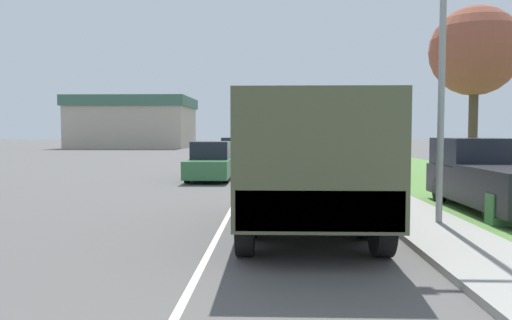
{
  "coord_description": "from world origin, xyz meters",
  "views": [
    {
      "loc": [
        1.09,
        -1.83,
        2.1
      ],
      "look_at": [
        0.72,
        9.92,
        1.43
      ],
      "focal_mm": 35.0,
      "sensor_mm": 36.0,
      "label": 1
    }
  ],
  "objects_px": {
    "car_nearest_ahead": "(211,162)",
    "pickup_truck": "(492,177)",
    "military_truck": "(305,155)",
    "lamp_post": "(434,19)",
    "car_second_ahead": "(234,151)"
  },
  "relations": [
    {
      "from": "lamp_post",
      "to": "car_nearest_ahead",
      "type": "bearing_deg",
      "value": 119.43
    },
    {
      "from": "military_truck",
      "to": "car_nearest_ahead",
      "type": "relative_size",
      "value": 1.34
    },
    {
      "from": "pickup_truck",
      "to": "car_second_ahead",
      "type": "bearing_deg",
      "value": 111.32
    },
    {
      "from": "car_second_ahead",
      "to": "military_truck",
      "type": "bearing_deg",
      "value": -82.22
    },
    {
      "from": "car_nearest_ahead",
      "to": "pickup_truck",
      "type": "xyz_separation_m",
      "value": [
        8.53,
        -8.4,
        0.15
      ]
    },
    {
      "from": "car_second_ahead",
      "to": "pickup_truck",
      "type": "height_order",
      "value": "pickup_truck"
    },
    {
      "from": "pickup_truck",
      "to": "car_nearest_ahead",
      "type": "bearing_deg",
      "value": 135.45
    },
    {
      "from": "lamp_post",
      "to": "pickup_truck",
      "type": "bearing_deg",
      "value": 45.53
    },
    {
      "from": "military_truck",
      "to": "pickup_truck",
      "type": "distance_m",
      "value": 6.02
    },
    {
      "from": "car_nearest_ahead",
      "to": "lamp_post",
      "type": "relative_size",
      "value": 0.65
    },
    {
      "from": "car_second_ahead",
      "to": "pickup_truck",
      "type": "bearing_deg",
      "value": -68.68
    },
    {
      "from": "car_nearest_ahead",
      "to": "lamp_post",
      "type": "distance_m",
      "value": 13.02
    },
    {
      "from": "car_nearest_ahead",
      "to": "pickup_truck",
      "type": "distance_m",
      "value": 11.98
    },
    {
      "from": "military_truck",
      "to": "pickup_truck",
      "type": "xyz_separation_m",
      "value": [
        5.17,
        2.99,
        -0.71
      ]
    },
    {
      "from": "military_truck",
      "to": "pickup_truck",
      "type": "relative_size",
      "value": 1.19
    }
  ]
}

